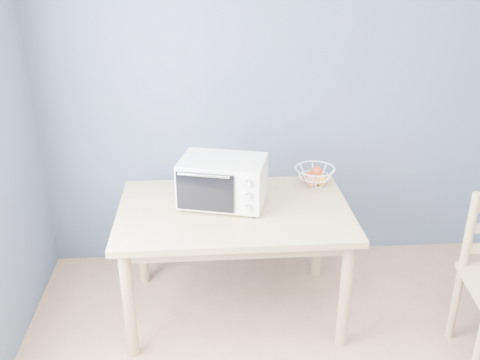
{
  "coord_description": "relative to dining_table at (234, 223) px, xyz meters",
  "views": [
    {
      "loc": [
        -0.86,
        -1.33,
        2.23
      ],
      "look_at": [
        -0.65,
        1.56,
        0.93
      ],
      "focal_mm": 40.0,
      "sensor_mm": 36.0,
      "label": 1
    }
  ],
  "objects": [
    {
      "name": "fruit_basket",
      "position": [
        0.55,
        0.3,
        0.17
      ],
      "size": [
        0.28,
        0.28,
        0.13
      ],
      "rotation": [
        0.0,
        0.0,
        -0.06
      ],
      "color": "white",
      "rests_on": "dining_table"
    },
    {
      "name": "dining_table",
      "position": [
        0.0,
        0.0,
        0.0
      ],
      "size": [
        1.4,
        0.9,
        0.75
      ],
      "color": "tan",
      "rests_on": "ground"
    },
    {
      "name": "toaster_oven",
      "position": [
        -0.08,
        0.07,
        0.26
      ],
      "size": [
        0.57,
        0.46,
        0.3
      ],
      "rotation": [
        0.0,
        0.0,
        -0.26
      ],
      "color": "silver",
      "rests_on": "dining_table"
    }
  ]
}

